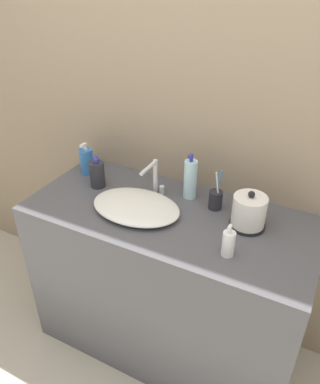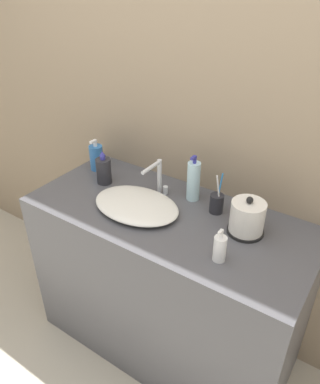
% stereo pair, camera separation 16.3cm
% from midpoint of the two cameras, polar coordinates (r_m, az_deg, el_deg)
% --- Properties ---
extents(ground_plane, '(12.00, 12.00, 0.00)m').
position_cam_midpoint_polar(ground_plane, '(2.13, -1.44, -26.74)').
color(ground_plane, '#BCB29E').
extents(wall_back, '(6.00, 0.04, 2.60)m').
position_cam_midpoint_polar(wall_back, '(1.72, 9.97, 13.73)').
color(wall_back, gray).
rests_on(wall_back, ground_plane).
extents(vanity_counter, '(1.30, 0.58, 0.86)m').
position_cam_midpoint_polar(vanity_counter, '(1.94, 3.50, -13.88)').
color(vanity_counter, '#4C4C51').
rests_on(vanity_counter, ground_plane).
extents(sink_basin, '(0.41, 0.29, 0.05)m').
position_cam_midpoint_polar(sink_basin, '(1.68, -0.86, -2.05)').
color(sink_basin, silver).
rests_on(sink_basin, vanity_counter).
extents(faucet, '(0.06, 0.15, 0.17)m').
position_cam_midpoint_polar(faucet, '(1.76, 2.36, 2.41)').
color(faucet, silver).
rests_on(faucet, vanity_counter).
extents(electric_kettle, '(0.15, 0.15, 0.17)m').
position_cam_midpoint_polar(electric_kettle, '(1.58, 16.03, -4.07)').
color(electric_kettle, black).
rests_on(electric_kettle, vanity_counter).
extents(toothbrush_cup, '(0.06, 0.06, 0.20)m').
position_cam_midpoint_polar(toothbrush_cup, '(1.68, 11.38, -1.72)').
color(toothbrush_cup, '#232328').
rests_on(toothbrush_cup, vanity_counter).
extents(lotion_bottle, '(0.06, 0.06, 0.23)m').
position_cam_midpoint_polar(lotion_bottle, '(1.73, 7.81, 1.61)').
color(lotion_bottle, silver).
rests_on(lotion_bottle, vanity_counter).
extents(shampoo_bottle, '(0.07, 0.07, 0.17)m').
position_cam_midpoint_polar(shampoo_bottle, '(1.87, -6.12, 3.24)').
color(shampoo_bottle, '#28282D').
rests_on(shampoo_bottle, vanity_counter).
extents(mouthwash_bottle, '(0.07, 0.07, 0.17)m').
position_cam_midpoint_polar(mouthwash_bottle, '(2.01, -7.39, 5.20)').
color(mouthwash_bottle, '#3370B7').
rests_on(mouthwash_bottle, vanity_counter).
extents(hand_cream_bottle, '(0.05, 0.05, 0.14)m').
position_cam_midpoint_polar(hand_cream_bottle, '(1.42, 12.39, -8.49)').
color(hand_cream_bottle, white).
rests_on(hand_cream_bottle, vanity_counter).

